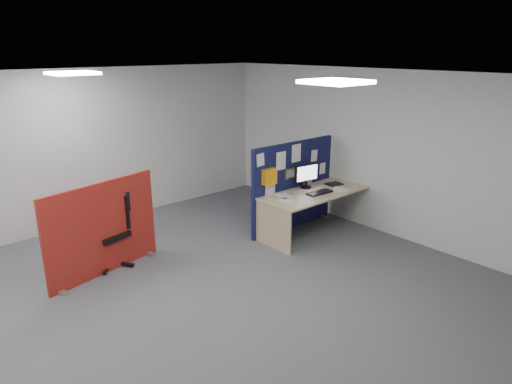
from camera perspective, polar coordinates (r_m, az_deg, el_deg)
floor at (r=5.50m, az=-14.43°, el=-16.30°), size 9.00×9.00×0.00m
ceiling at (r=4.60m, az=-17.05°, el=12.91°), size 9.00×7.00×0.02m
wall_back at (r=8.09m, az=-26.63°, el=3.86°), size 9.00×0.02×2.70m
wall_right at (r=7.83m, az=15.42°, el=4.71°), size 0.02×7.00×2.70m
ceiling_lights at (r=5.35m, az=-16.77°, el=13.18°), size 4.10×4.10×0.04m
navy_divider at (r=7.80m, az=4.54°, el=0.81°), size 1.84×0.30×1.52m
main_desk at (r=7.72m, az=7.01°, el=-0.98°), size 1.96×0.87×0.73m
monitor_main at (r=7.76m, az=6.31°, el=2.14°), size 0.46×0.19×0.41m
keyboard at (r=7.55m, az=7.94°, el=-0.07°), size 0.46×0.22×0.02m
mouse at (r=7.77m, az=9.24°, el=0.40°), size 0.10×0.06×0.03m
paper_tray at (r=8.08m, az=9.74°, el=0.99°), size 0.31×0.26×0.01m
red_divider at (r=6.59m, az=-18.59°, el=-4.46°), size 1.71×0.42×1.30m
office_chair at (r=6.87m, az=-17.35°, el=-3.81°), size 0.70×0.68×1.06m
desk_papers at (r=7.42m, az=6.10°, el=-0.40°), size 1.35×0.68×0.00m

